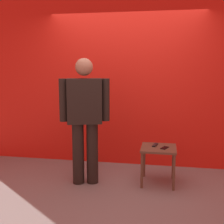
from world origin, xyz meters
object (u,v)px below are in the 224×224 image
Objects in this scene: standing_person at (85,115)px; side_table at (158,153)px; tv_remote at (155,145)px; cell_phone at (165,148)px.

standing_person is 1.17m from side_table.
standing_person reaches higher than tv_remote.
standing_person is 1.20m from cell_phone.
side_table is at bearing -40.29° from tv_remote.
side_table is at bearing 9.30° from standing_person.
tv_remote is at bearing 167.21° from cell_phone.
cell_phone is 0.85× the size of tv_remote.
tv_remote reaches higher than cell_phone.
tv_remote is at bearing 126.71° from side_table.
standing_person is 10.35× the size of tv_remote.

